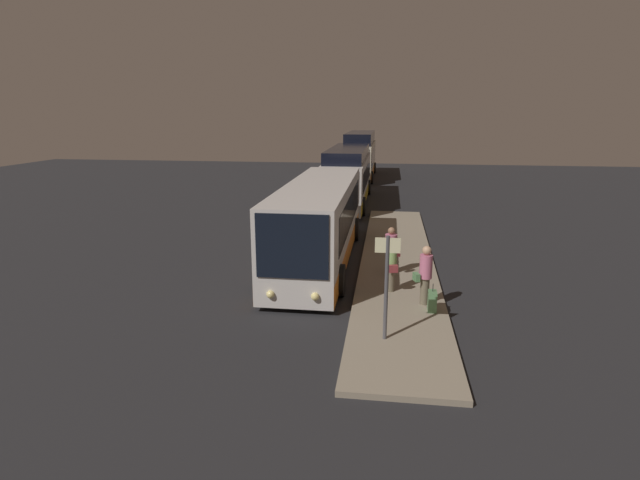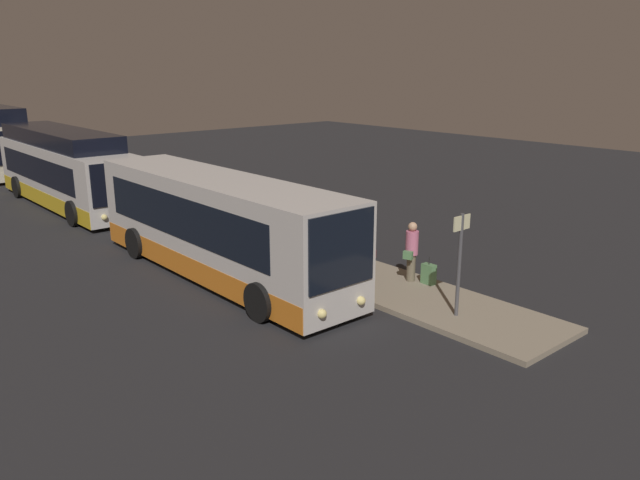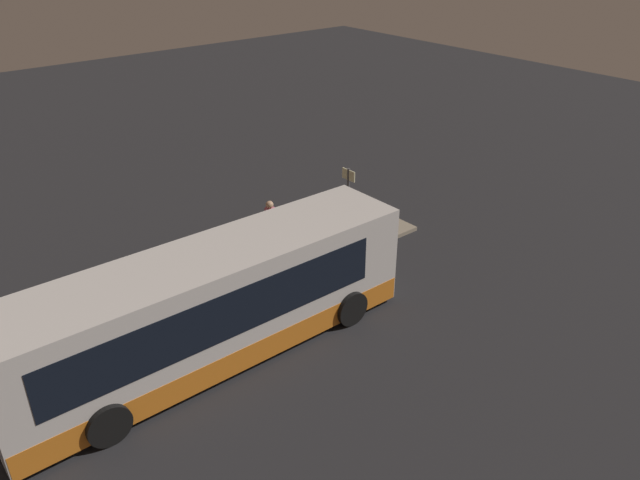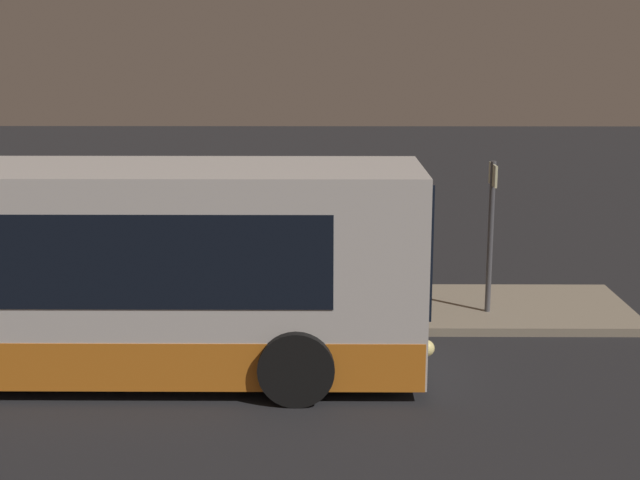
% 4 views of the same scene
% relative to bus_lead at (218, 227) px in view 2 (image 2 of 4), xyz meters
% --- Properties ---
extents(ground, '(80.00, 80.00, 0.00)m').
position_rel_bus_lead_xyz_m(ground, '(-0.06, 0.11, -1.58)').
color(ground, '#232326').
extents(platform, '(20.00, 2.83, 0.15)m').
position_rel_bus_lead_xyz_m(platform, '(-0.06, 3.12, -1.51)').
color(platform, gray).
rests_on(platform, ground).
extents(bus_lead, '(11.51, 2.72, 3.17)m').
position_rel_bus_lead_xyz_m(bus_lead, '(0.00, 0.00, 0.00)').
color(bus_lead, silver).
rests_on(bus_lead, ground).
extents(bus_second, '(11.94, 2.78, 3.60)m').
position_rel_bus_lead_xyz_m(bus_second, '(-13.44, 0.00, 0.06)').
color(bus_second, silver).
rests_on(bus_second, ground).
extents(passenger_boarding, '(0.59, 0.45, 1.77)m').
position_rel_bus_lead_xyz_m(passenger_boarding, '(3.67, 2.85, -0.47)').
color(passenger_boarding, '#6B604C').
rests_on(passenger_boarding, platform).
extents(passenger_waiting, '(0.50, 0.63, 1.84)m').
position_rel_bus_lead_xyz_m(passenger_waiting, '(4.66, 3.86, -0.44)').
color(passenger_waiting, '#6B604C').
rests_on(passenger_waiting, platform).
extents(passenger_with_bags, '(0.69, 0.65, 1.73)m').
position_rel_bus_lead_xyz_m(passenger_with_bags, '(1.83, 2.85, -0.51)').
color(passenger_with_bags, gray).
rests_on(passenger_with_bags, platform).
extents(suitcase, '(0.42, 0.24, 0.85)m').
position_rel_bus_lead_xyz_m(suitcase, '(5.19, 4.07, -1.13)').
color(suitcase, '#598C59').
rests_on(suitcase, platform).
extents(sign_post, '(0.10, 0.63, 2.75)m').
position_rel_bus_lead_xyz_m(sign_post, '(7.26, 2.71, 0.23)').
color(sign_post, '#4C4C51').
rests_on(sign_post, platform).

